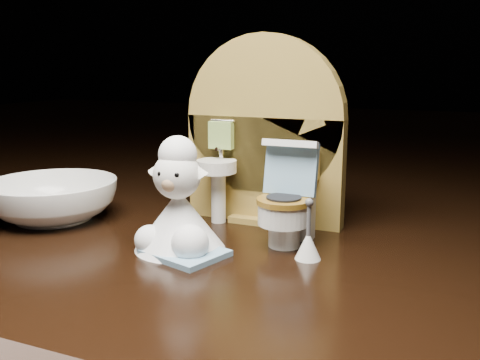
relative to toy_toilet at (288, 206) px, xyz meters
name	(u,v)px	position (x,y,z in m)	size (l,w,h in m)	color
backdrop_panel	(263,142)	(-0.04, 0.05, 0.04)	(0.13, 0.05, 0.15)	olive
toy_toilet	(288,206)	(0.00, 0.00, 0.00)	(0.04, 0.05, 0.08)	white
bath_mat	(185,253)	(-0.06, -0.05, -0.03)	(0.05, 0.04, 0.00)	#78A3C1
toilet_brush	(308,243)	(0.02, -0.03, -0.02)	(0.02, 0.02, 0.04)	white
plush_lamb	(178,210)	(-0.07, -0.04, 0.00)	(0.06, 0.06, 0.08)	white
ceramic_bowl	(53,200)	(-0.20, -0.02, -0.01)	(0.11, 0.11, 0.03)	white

